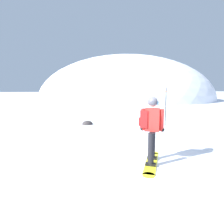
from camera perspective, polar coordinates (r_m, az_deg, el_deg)
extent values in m
plane|color=white|center=(5.00, 12.18, -15.77)|extent=(300.00, 300.00, 0.00)
ellipsoid|color=white|center=(36.28, 4.47, 3.65)|extent=(31.28, 28.15, 15.87)
cube|color=yellow|center=(5.29, 11.48, -14.33)|extent=(1.11, 1.45, 0.02)
cylinder|color=yellow|center=(6.02, 12.06, -11.71)|extent=(0.28, 0.28, 0.02)
cylinder|color=yellow|center=(4.57, 10.70, -17.79)|extent=(0.28, 0.28, 0.02)
cube|color=black|center=(5.50, 11.69, -13.04)|extent=(0.29, 0.26, 0.06)
cube|color=black|center=(5.05, 11.28, -14.85)|extent=(0.29, 0.26, 0.06)
cylinder|color=black|center=(5.38, 11.79, -9.23)|extent=(0.15, 0.15, 0.82)
cylinder|color=black|center=(4.92, 11.38, -10.73)|extent=(0.15, 0.15, 0.82)
cube|color=red|center=(5.00, 11.78, -2.23)|extent=(0.42, 0.38, 0.58)
cylinder|color=red|center=(5.02, 9.16, -2.14)|extent=(0.18, 0.20, 0.57)
cylinder|color=red|center=(4.99, 14.42, -2.32)|extent=(0.18, 0.20, 0.57)
sphere|color=black|center=(5.11, 8.94, -4.84)|extent=(0.11, 0.11, 0.11)
sphere|color=black|center=(5.07, 14.57, -5.05)|extent=(0.11, 0.11, 0.11)
cube|color=maroon|center=(5.01, 9.51, -1.93)|extent=(0.31, 0.33, 0.44)
cube|color=maroon|center=(5.04, 8.36, -2.78)|extent=(0.16, 0.20, 0.20)
sphere|color=beige|center=(4.95, 11.90, 2.63)|extent=(0.21, 0.21, 0.21)
sphere|color=#4C4C56|center=(4.95, 11.91, 2.98)|extent=(0.25, 0.25, 0.25)
cube|color=navy|center=(4.95, 13.40, 2.59)|extent=(0.12, 0.16, 0.08)
cylinder|color=black|center=(10.65, 15.50, 1.52)|extent=(0.04, 0.04, 1.97)
cylinder|color=orange|center=(10.61, 15.64, 5.84)|extent=(0.20, 0.20, 0.02)
cone|color=black|center=(10.61, 15.68, 7.03)|extent=(0.04, 0.04, 0.08)
ellipsoid|color=#383333|center=(10.64, -7.23, -3.65)|extent=(0.58, 0.50, 0.41)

